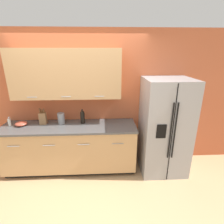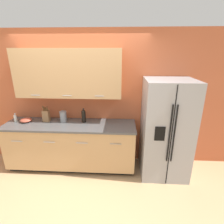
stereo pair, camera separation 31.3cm
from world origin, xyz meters
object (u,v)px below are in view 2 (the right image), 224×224
object	(u,v)px
knife_block	(46,116)
mixing_bowl	(26,120)
wine_bottle	(84,116)
refrigerator	(166,129)
soap_dispenser	(15,118)
steel_canister	(63,116)

from	to	relation	value
knife_block	mixing_bowl	bearing A→B (deg)	-171.53
knife_block	wine_bottle	world-z (taller)	knife_block
refrigerator	soap_dispenser	distance (m)	2.83
refrigerator	steel_canister	xyz separation A→B (m)	(-1.91, 0.17, 0.14)
soap_dispenser	mixing_bowl	world-z (taller)	soap_dispenser
wine_bottle	soap_dispenser	world-z (taller)	wine_bottle
wine_bottle	soap_dispenser	xyz separation A→B (m)	(-1.31, -0.06, -0.06)
wine_bottle	mixing_bowl	xyz separation A→B (m)	(-1.11, -0.06, -0.09)
knife_block	refrigerator	bearing A→B (deg)	-4.13
knife_block	soap_dispenser	world-z (taller)	knife_block
refrigerator	steel_canister	world-z (taller)	refrigerator
steel_canister	mixing_bowl	world-z (taller)	steel_canister
refrigerator	soap_dispenser	bearing A→B (deg)	177.77
soap_dispenser	wine_bottle	bearing A→B (deg)	2.55
knife_block	mixing_bowl	xyz separation A→B (m)	(-0.38, -0.06, -0.08)
soap_dispenser	steel_canister	size ratio (longest dim) A/B	0.77
soap_dispenser	mixing_bowl	xyz separation A→B (m)	(0.21, -0.01, -0.03)
refrigerator	knife_block	world-z (taller)	refrigerator
refrigerator	soap_dispenser	xyz separation A→B (m)	(-2.83, 0.11, 0.11)
steel_canister	wine_bottle	bearing A→B (deg)	0.50
wine_bottle	refrigerator	bearing A→B (deg)	-6.36
wine_bottle	soap_dispenser	bearing A→B (deg)	-177.45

